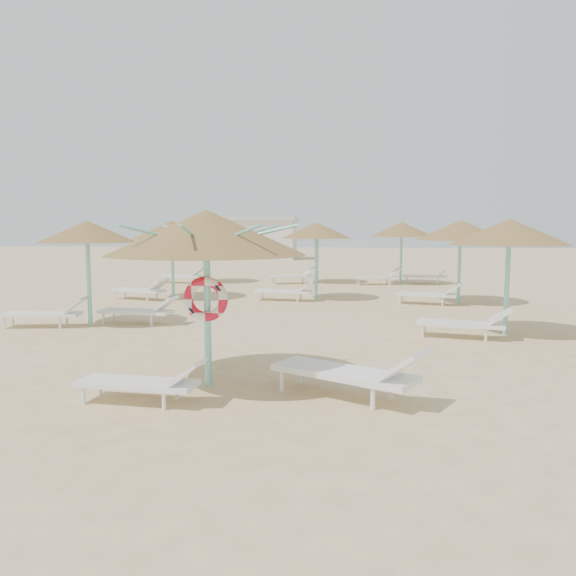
{
  "coord_description": "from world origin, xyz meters",
  "views": [
    {
      "loc": [
        1.61,
        -8.81,
        2.49
      ],
      "look_at": [
        0.58,
        2.11,
        1.3
      ],
      "focal_mm": 35.0,
      "sensor_mm": 36.0,
      "label": 1
    }
  ],
  "objects": [
    {
      "name": "service_hut",
      "position": [
        -6.0,
        35.0,
        1.64
      ],
      "size": [
        8.4,
        4.4,
        3.25
      ],
      "color": "silver",
      "rests_on": "ground"
    },
    {
      "name": "lounger_main_a",
      "position": [
        -1.12,
        -1.29,
        0.32
      ],
      "size": [
        1.89,
        0.75,
        0.67
      ],
      "rotation": [
        0.0,
        0.0,
        -0.11
      ],
      "color": "white",
      "rests_on": "ground"
    },
    {
      "name": "palapa_field",
      "position": [
        1.65,
        10.47,
        2.31
      ],
      "size": [
        18.5,
        14.45,
        2.72
      ],
      "color": "#7DD8CC",
      "rests_on": "ground"
    },
    {
      "name": "lounger_main_b",
      "position": [
        1.8,
        -0.8,
        0.4
      ],
      "size": [
        2.36,
        1.77,
        0.84
      ],
      "rotation": [
        0.0,
        0.0,
        -0.52
      ],
      "color": "white",
      "rests_on": "ground"
    },
    {
      "name": "main_palapa",
      "position": [
        -0.45,
        -0.33,
        2.4
      ],
      "size": [
        3.08,
        3.08,
        2.76
      ],
      "color": "#7DD8CC",
      "rests_on": "ground"
    },
    {
      "name": "ground",
      "position": [
        0.0,
        0.0,
        0.0
      ],
      "size": [
        120.0,
        120.0,
        0.0
      ],
      "primitive_type": "plane",
      "color": "#DEC287",
      "rests_on": "ground"
    }
  ]
}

